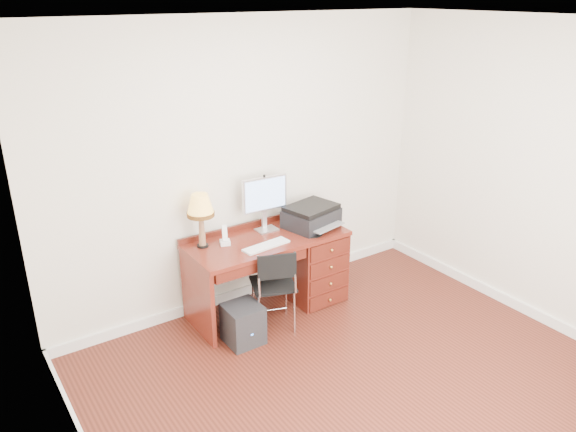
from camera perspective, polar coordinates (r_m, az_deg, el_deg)
ground at (r=4.62m, az=7.63°, el=-16.73°), size 4.00×4.00×0.00m
room_shell at (r=4.98m, az=2.77°, el=-12.62°), size 4.00×4.00×4.00m
desk at (r=5.50m, az=0.74°, el=-4.63°), size 1.50×0.67×0.75m
monitor at (r=5.24m, az=-2.39°, el=1.95°), size 0.46×0.16×0.52m
keyboard at (r=5.01m, az=-2.23°, el=-3.04°), size 0.46×0.17×0.02m
mouse_pad at (r=5.26m, az=2.41°, el=-1.72°), size 0.21×0.21×0.04m
printer at (r=5.40m, az=2.38°, el=0.00°), size 0.55×0.47×0.21m
leg_lamp at (r=4.93m, az=-8.89°, el=0.76°), size 0.24×0.24×0.49m
phone at (r=5.06m, az=-6.43°, el=-2.32°), size 0.11×0.11×0.19m
pen_cup at (r=5.47m, az=0.78°, el=-0.38°), size 0.07×0.07×0.09m
chair at (r=5.00m, az=-1.17°, el=-6.59°), size 0.48×0.49×0.80m
equipment_box at (r=4.98m, az=-4.59°, el=-10.86°), size 0.31×0.31×0.36m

